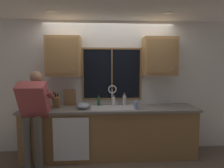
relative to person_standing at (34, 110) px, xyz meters
The scene contains 24 objects.
back_wall 1.46m from the person_standing, 29.21° to the left, with size 5.53×0.12×2.55m, color silver.
ceiling_downlight_left 1.60m from the person_standing, ahead, with size 0.14×0.14×0.01m, color #FFEAB2.
ceiling_downlight_right 2.69m from the person_standing, ahead, with size 0.14×0.14×0.01m, color #FFEAB2.
window_glass 1.55m from the person_standing, 25.82° to the left, with size 1.10×0.02×0.95m, color black.
window_frame_top 1.78m from the person_standing, 25.46° to the left, with size 1.17×0.02×0.04m, color brown.
window_frame_bottom 1.45m from the person_standing, 25.46° to the left, with size 1.17×0.02×0.04m, color brown.
window_frame_left 1.11m from the person_standing, 40.11° to the left, with size 0.04×0.02×0.95m, color brown.
window_frame_right 2.05m from the person_standing, 18.36° to the left, with size 0.04×0.02×0.95m, color brown.
window_mullion_center 1.55m from the person_standing, 25.39° to the left, with size 0.02×0.02×0.95m, color brown.
lower_cabinet_run 1.41m from the person_standing, 15.61° to the left, with size 3.13×0.58×0.88m, color olive.
countertop 1.30m from the person_standing, 14.75° to the left, with size 3.19×0.62×0.04m, color slate.
dishwasher_front 0.78m from the person_standing, ahead, with size 0.60×0.02×0.74m, color white.
upper_cabinet_left 1.08m from the person_standing, 48.59° to the left, with size 0.62×0.36×0.72m.
upper_cabinet_right 2.41m from the person_standing, 12.08° to the left, with size 0.62×0.36×0.72m.
sink 1.36m from the person_standing, 14.58° to the left, with size 0.80×0.46×0.21m.
faucet 1.43m from the person_standing, 21.60° to the left, with size 0.18×0.09×0.40m.
person_standing is the anchor object (origin of this frame).
knife_block 0.48m from the person_standing, 55.57° to the left, with size 0.12×0.18×0.32m.
cutting_board 0.75m from the person_standing, 48.44° to the left, with size 0.23×0.02×0.32m, color #997047.
mixing_bowl 0.82m from the person_standing, 20.41° to the left, with size 0.24×0.24×0.12m, color #8C99A8.
soap_dispenser 1.72m from the person_standing, ahead, with size 0.06×0.07×0.17m.
bottle_green_glass 1.63m from the person_standing, 19.12° to the left, with size 0.07×0.07×0.25m.
bottle_tall_clear 1.17m from the person_standing, 27.25° to the left, with size 0.05×0.05×0.21m.
bottle_amber_small 1.44m from the person_standing, 21.71° to the left, with size 0.06×0.06×0.22m.
Camera 1 is at (-0.17, -3.78, 1.70)m, focal length 30.96 mm.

